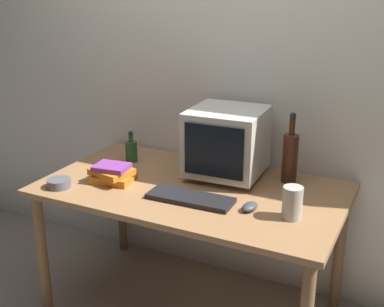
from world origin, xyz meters
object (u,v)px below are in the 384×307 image
crt_monitor (227,142)px  bottle_tall (290,156)px  book_stack (113,173)px  keyboard (190,198)px  cd_spindle (59,183)px  metal_canister (292,203)px  computer_mouse (250,207)px  bottle_short (131,150)px

crt_monitor → bottle_tall: bearing=12.5°
bottle_tall → book_stack: 0.93m
keyboard → cd_spindle: cd_spindle is taller
cd_spindle → metal_canister: size_ratio=0.80×
keyboard → computer_mouse: computer_mouse is taller
keyboard → book_stack: bearing=174.2°
computer_mouse → bottle_short: bearing=169.6°
crt_monitor → computer_mouse: size_ratio=4.04×
computer_mouse → metal_canister: 0.20m
crt_monitor → book_stack: bearing=-146.2°
book_stack → metal_canister: metal_canister is taller
bottle_tall → bottle_short: size_ratio=2.03×
computer_mouse → crt_monitor: bearing=137.2°
computer_mouse → bottle_short: 0.90m
computer_mouse → bottle_short: size_ratio=0.54×
cd_spindle → metal_canister: metal_canister is taller
computer_mouse → cd_spindle: (-0.97, -0.18, 0.00)m
crt_monitor → book_stack: 0.62m
crt_monitor → keyboard: 0.41m
keyboard → bottle_short: bearing=146.7°
metal_canister → bottle_tall: bearing=107.7°
bottle_tall → metal_canister: 0.43m
bottle_tall → metal_canister: size_ratio=2.50×
crt_monitor → bottle_tall: size_ratio=1.08×
crt_monitor → cd_spindle: size_ratio=3.36×
computer_mouse → book_stack: book_stack is taller
cd_spindle → book_stack: bearing=42.7°
computer_mouse → book_stack: 0.76m
bottle_tall → cd_spindle: bottle_tall is taller
book_stack → metal_canister: (0.96, 0.00, 0.03)m
book_stack → cd_spindle: bearing=-137.3°
computer_mouse → bottle_tall: size_ratio=0.27×
bottle_short → computer_mouse: bearing=-20.3°
bottle_short → metal_canister: 1.08m
crt_monitor → metal_canister: size_ratio=2.69×
crt_monitor → cd_spindle: crt_monitor is taller
computer_mouse → cd_spindle: cd_spindle is taller
bottle_short → book_stack: bottle_short is taller
keyboard → metal_canister: 0.49m
bottle_tall → bottle_short: bearing=-173.5°
keyboard → computer_mouse: size_ratio=4.20×
cd_spindle → keyboard: bearing=12.9°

